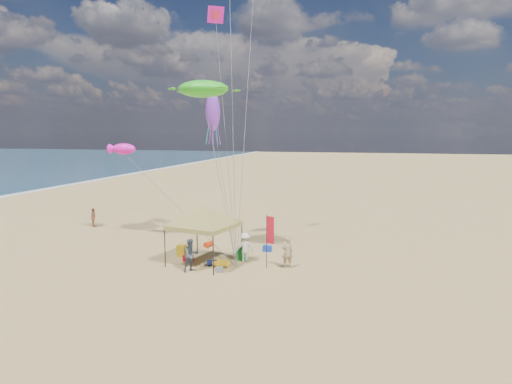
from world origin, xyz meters
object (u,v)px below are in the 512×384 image
chair_green (241,254)px  beach_cart (221,263)px  chair_yellow (182,251)px  person_far_a (93,218)px  cooler_red (188,258)px  person_near_b (191,255)px  person_near_a (287,252)px  cooler_blue (267,248)px  canopy_tent (204,207)px  feather_flag (269,233)px  person_near_c (245,247)px

chair_green → beach_cart: bearing=-115.2°
chair_yellow → beach_cart: bearing=-24.3°
person_far_a → cooler_red: bearing=-140.0°
cooler_red → person_near_b: (0.92, -1.71, 0.72)m
chair_yellow → person_near_a: person_near_a is taller
cooler_blue → chair_yellow: size_ratio=0.77×
canopy_tent → feather_flag: bearing=-1.5°
canopy_tent → chair_green: bearing=34.0°
person_near_b → person_near_c: (2.33, 2.49, -0.04)m
cooler_red → canopy_tent: bearing=-8.0°
person_far_a → chair_green: bearing=-130.7°
chair_yellow → person_near_c: size_ratio=0.40×
chair_green → person_near_c: (0.32, -0.29, 0.52)m
chair_green → person_near_c: size_ratio=0.40×
person_near_a → person_near_b: bearing=-8.2°
person_near_b → person_near_c: bearing=-6.8°
beach_cart → person_near_a: 3.81m
person_near_b → person_far_a: bearing=90.6°
canopy_tent → beach_cart: (1.11, -0.29, -3.12)m
cooler_blue → beach_cart: 4.19m
chair_green → person_near_a: 3.10m
chair_green → person_near_b: bearing=-125.9°
cooler_red → cooler_blue: same height
person_near_c → person_far_a: (-14.41, 6.19, -0.11)m
canopy_tent → person_near_a: canopy_tent is taller
feather_flag → person_near_b: 4.45m
chair_yellow → person_near_c: bearing=-1.9°
canopy_tent → chair_yellow: 3.70m
canopy_tent → person_far_a: size_ratio=4.14×
person_near_a → person_near_c: 2.68m
cooler_blue → person_near_b: size_ratio=0.30×
canopy_tent → cooler_blue: canopy_tent is taller
canopy_tent → cooler_red: (-1.11, 0.16, -3.13)m
feather_flag → chair_green: bearing=146.7°
chair_green → person_near_c: bearing=-42.6°
person_near_c → canopy_tent: bearing=-0.0°
beach_cart → person_far_a: 15.31m
feather_flag → beach_cart: size_ratio=3.40×
person_near_a → person_near_b: (-4.97, -2.01, 0.03)m
canopy_tent → person_near_a: 5.39m
beach_cart → person_far_a: (-13.38, 7.43, 0.56)m
canopy_tent → chair_green: (1.83, 1.24, -2.97)m
cooler_red → person_near_b: 2.07m
person_near_c → person_far_a: bearing=-47.1°
canopy_tent → chair_green: canopy_tent is taller
beach_cart → person_near_c: bearing=50.1°
cooler_red → feather_flag: bearing=-3.0°
cooler_blue → person_near_a: bearing=-58.5°
person_near_a → person_far_a: (-17.05, 6.68, -0.12)m
canopy_tent → chair_yellow: size_ratio=9.02×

